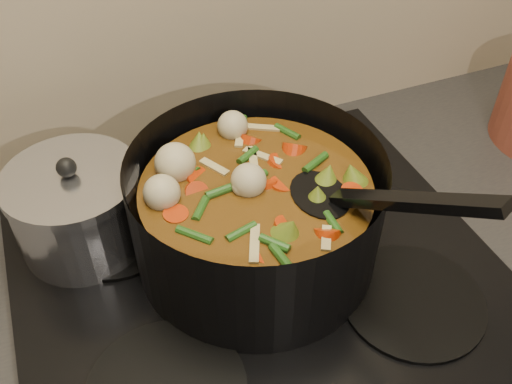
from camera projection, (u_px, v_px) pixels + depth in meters
name	position (u px, v px, depth m)	size (l,w,h in m)	color
stovetop	(256.00, 269.00, 0.77)	(0.62, 0.54, 0.03)	black
stockpot	(256.00, 214.00, 0.73)	(0.38, 0.42, 0.23)	black
saucepan	(78.00, 209.00, 0.75)	(0.18, 0.18, 0.14)	silver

